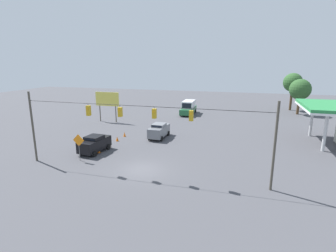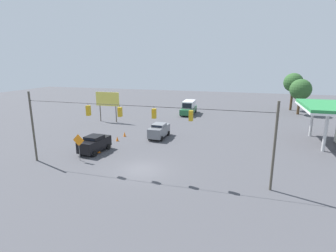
# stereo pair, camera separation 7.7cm
# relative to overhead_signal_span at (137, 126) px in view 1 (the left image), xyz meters

# --- Properties ---
(ground_plane) EXTENTS (140.00, 140.00, 0.00)m
(ground_plane) POSITION_rel_overhead_signal_span_xyz_m (-0.04, -0.90, -4.50)
(ground_plane) COLOR #47474C
(overhead_signal_span) EXTENTS (22.93, 0.38, 7.16)m
(overhead_signal_span) POSITION_rel_overhead_signal_span_xyz_m (0.00, 0.00, 0.00)
(overhead_signal_span) COLOR #4C473D
(overhead_signal_span) RESTS_ON ground_plane
(sedan_grey_withflow_mid) EXTENTS (2.07, 4.32, 1.94)m
(sedan_grey_withflow_mid) POSITION_rel_overhead_signal_span_xyz_m (1.82, -11.67, -3.49)
(sedan_grey_withflow_mid) COLOR slate
(sedan_grey_withflow_mid) RESTS_ON ground_plane
(box_truck_green_withflow_deep) EXTENTS (2.55, 6.56, 2.60)m
(box_truck_green_withflow_deep) POSITION_rel_overhead_signal_span_xyz_m (1.47, -29.04, -3.20)
(box_truck_green_withflow_deep) COLOR #236038
(box_truck_green_withflow_deep) RESTS_ON ground_plane
(sedan_black_parked_shoulder) EXTENTS (2.34, 4.17, 1.90)m
(sedan_black_parked_shoulder) POSITION_rel_overhead_signal_span_xyz_m (6.97, -4.07, -3.51)
(sedan_black_parked_shoulder) COLOR black
(sedan_black_parked_shoulder) RESTS_ON ground_plane
(traffic_cone_nearest) EXTENTS (0.34, 0.34, 0.64)m
(traffic_cone_nearest) POSITION_rel_overhead_signal_span_xyz_m (6.41, -3.91, -4.18)
(traffic_cone_nearest) COLOR orange
(traffic_cone_nearest) RESTS_ON ground_plane
(traffic_cone_second) EXTENTS (0.34, 0.34, 0.64)m
(traffic_cone_second) POSITION_rel_overhead_signal_span_xyz_m (6.36, -6.28, -4.18)
(traffic_cone_second) COLOR orange
(traffic_cone_second) RESTS_ON ground_plane
(traffic_cone_third) EXTENTS (0.34, 0.34, 0.64)m
(traffic_cone_third) POSITION_rel_overhead_signal_span_xyz_m (6.51, -8.61, -4.18)
(traffic_cone_third) COLOR orange
(traffic_cone_third) RESTS_ON ground_plane
(traffic_cone_fourth) EXTENTS (0.34, 0.34, 0.64)m
(traffic_cone_fourth) POSITION_rel_overhead_signal_span_xyz_m (6.55, -10.86, -4.18)
(traffic_cone_fourth) COLOR orange
(traffic_cone_fourth) RESTS_ON ground_plane
(roadside_billboard) EXTENTS (4.28, 0.16, 5.06)m
(roadside_billboard) POSITION_rel_overhead_signal_span_xyz_m (13.23, -18.49, -0.87)
(roadside_billboard) COLOR #4C473D
(roadside_billboard) RESTS_ON ground_plane
(work_zone_sign) EXTENTS (1.27, 0.06, 2.84)m
(work_zone_sign) POSITION_rel_overhead_signal_span_xyz_m (7.02, -1.26, -2.51)
(work_zone_sign) COLOR slate
(work_zone_sign) RESTS_ON ground_plane
(tree_horizon_left) EXTENTS (3.88, 3.88, 7.78)m
(tree_horizon_left) POSITION_rel_overhead_signal_span_xyz_m (-18.40, -39.41, 1.27)
(tree_horizon_left) COLOR #4C3823
(tree_horizon_left) RESTS_ON ground_plane
(tree_horizon_right) EXTENTS (3.99, 3.99, 6.85)m
(tree_horizon_right) POSITION_rel_overhead_signal_span_xyz_m (-19.09, -34.81, 0.31)
(tree_horizon_right) COLOR #4C3823
(tree_horizon_right) RESTS_ON ground_plane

